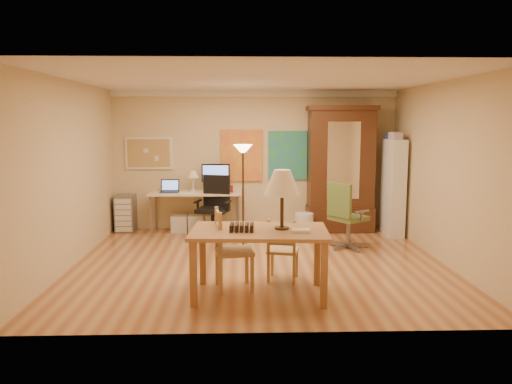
{
  "coord_description": "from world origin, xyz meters",
  "views": [
    {
      "loc": [
        -0.28,
        -7.25,
        2.1
      ],
      "look_at": [
        -0.04,
        0.3,
        1.04
      ],
      "focal_mm": 35.0,
      "sensor_mm": 36.0,
      "label": 1
    }
  ],
  "objects_px": {
    "computer_desk": "(198,208)",
    "bookshelf": "(393,188)",
    "office_chair_black": "(214,222)",
    "office_chair_green": "(347,231)",
    "armoire": "(340,177)",
    "dining_table": "(268,217)"
  },
  "relations": [
    {
      "from": "armoire",
      "to": "office_chair_black",
      "type": "bearing_deg",
      "value": -166.26
    },
    {
      "from": "dining_table",
      "to": "bookshelf",
      "type": "distance_m",
      "value": 4.05
    },
    {
      "from": "office_chair_black",
      "to": "office_chair_green",
      "type": "xyz_separation_m",
      "value": [
        2.26,
        -0.82,
        -0.01
      ]
    },
    {
      "from": "office_chair_black",
      "to": "office_chair_green",
      "type": "bearing_deg",
      "value": -19.87
    },
    {
      "from": "dining_table",
      "to": "bookshelf",
      "type": "bearing_deg",
      "value": 51.85
    },
    {
      "from": "dining_table",
      "to": "bookshelf",
      "type": "relative_size",
      "value": 0.94
    },
    {
      "from": "office_chair_black",
      "to": "bookshelf",
      "type": "bearing_deg",
      "value": 2.6
    },
    {
      "from": "computer_desk",
      "to": "office_chair_black",
      "type": "distance_m",
      "value": 0.63
    },
    {
      "from": "computer_desk",
      "to": "bookshelf",
      "type": "distance_m",
      "value": 3.69
    },
    {
      "from": "computer_desk",
      "to": "armoire",
      "type": "xyz_separation_m",
      "value": [
        2.74,
        0.08,
        0.57
      ]
    },
    {
      "from": "office_chair_green",
      "to": "armoire",
      "type": "relative_size",
      "value": 0.46
    },
    {
      "from": "armoire",
      "to": "bookshelf",
      "type": "xyz_separation_m",
      "value": [
        0.9,
        -0.44,
        -0.16
      ]
    },
    {
      "from": "office_chair_green",
      "to": "bookshelf",
      "type": "bearing_deg",
      "value": 42.43
    },
    {
      "from": "computer_desk",
      "to": "office_chair_black",
      "type": "xyz_separation_m",
      "value": [
        0.33,
        -0.51,
        -0.17
      ]
    },
    {
      "from": "armoire",
      "to": "bookshelf",
      "type": "bearing_deg",
      "value": -26.01
    },
    {
      "from": "bookshelf",
      "to": "armoire",
      "type": "bearing_deg",
      "value": 153.99
    },
    {
      "from": "computer_desk",
      "to": "armoire",
      "type": "height_order",
      "value": "armoire"
    },
    {
      "from": "dining_table",
      "to": "office_chair_black",
      "type": "relative_size",
      "value": 1.48
    },
    {
      "from": "computer_desk",
      "to": "office_chair_green",
      "type": "bearing_deg",
      "value": -27.15
    },
    {
      "from": "computer_desk",
      "to": "office_chair_green",
      "type": "xyz_separation_m",
      "value": [
        2.59,
        -1.33,
        -0.18
      ]
    },
    {
      "from": "armoire",
      "to": "computer_desk",
      "type": "bearing_deg",
      "value": -178.34
    },
    {
      "from": "office_chair_green",
      "to": "armoire",
      "type": "distance_m",
      "value": 1.6
    }
  ]
}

